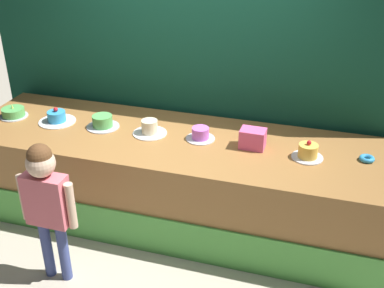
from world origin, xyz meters
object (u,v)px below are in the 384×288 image
at_px(pink_box, 253,139).
at_px(child_figure, 46,196).
at_px(cake_left, 57,118).
at_px(cake_center_left, 103,122).
at_px(cake_far_left, 13,113).
at_px(cake_far_right, 308,152).
at_px(donut, 367,159).
at_px(cake_center_right, 150,128).
at_px(cake_right, 200,134).

bearing_deg(pink_box, child_figure, -140.61).
xyz_separation_m(cake_left, cake_center_left, (0.47, 0.02, 0.01)).
bearing_deg(cake_far_left, cake_center_left, 2.28).
bearing_deg(cake_far_left, cake_far_right, -0.13).
relative_size(child_figure, cake_center_left, 3.96).
bearing_deg(cake_left, pink_box, 0.92).
bearing_deg(donut, cake_far_right, -168.88).
xyz_separation_m(cake_far_left, cake_center_left, (0.95, 0.04, 0.01)).
relative_size(child_figure, cake_center_right, 3.90).
bearing_deg(cake_left, cake_far_right, -0.53).
bearing_deg(child_figure, cake_left, 116.60).
distance_m(pink_box, cake_center_left, 1.42).
bearing_deg(cake_center_right, cake_far_left, -178.51).
distance_m(cake_center_right, cake_far_right, 1.42).
xyz_separation_m(donut, cake_left, (-2.84, -0.07, 0.03)).
xyz_separation_m(cake_far_left, cake_far_right, (2.84, -0.01, 0.01)).
relative_size(cake_center_right, cake_right, 1.20).
bearing_deg(cake_right, cake_center_left, -178.30).
bearing_deg(cake_far_left, donut, 1.50).
xyz_separation_m(donut, cake_far_left, (-3.31, -0.09, 0.02)).
height_order(pink_box, cake_center_left, pink_box).
relative_size(cake_left, cake_right, 1.35).
distance_m(donut, cake_far_left, 3.31).
xyz_separation_m(cake_center_right, cake_right, (0.47, 0.03, -0.01)).
xyz_separation_m(pink_box, cake_right, (-0.47, 0.02, -0.04)).
distance_m(pink_box, donut, 0.95).
relative_size(donut, cake_right, 0.48).
height_order(donut, cake_center_right, cake_center_right).
bearing_deg(cake_far_left, cake_left, 1.91).
height_order(child_figure, cake_far_right, child_figure).
height_order(cake_center_left, cake_right, cake_center_left).
relative_size(child_figure, cake_far_left, 4.49).
height_order(donut, cake_left, cake_left).
relative_size(cake_far_left, cake_center_left, 0.88).
distance_m(child_figure, cake_center_left, 1.11).
distance_m(cake_far_left, cake_far_right, 2.84).
distance_m(child_figure, cake_far_left, 1.47).
xyz_separation_m(child_figure, pink_box, (1.35, 1.11, 0.14)).
bearing_deg(child_figure, pink_box, 39.39).
bearing_deg(cake_left, child_figure, -63.40).
height_order(cake_far_left, cake_left, cake_left).
bearing_deg(cake_far_right, cake_center_right, 178.26).
distance_m(cake_far_left, cake_right, 1.89).
height_order(cake_center_right, cake_right, cake_center_right).
relative_size(pink_box, cake_far_right, 0.82).
relative_size(cake_far_left, cake_far_right, 1.03).
height_order(donut, cake_far_left, cake_far_left).
height_order(child_figure, cake_right, child_figure).
bearing_deg(cake_center_left, cake_far_left, -177.72).
height_order(cake_far_left, cake_right, cake_far_left).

